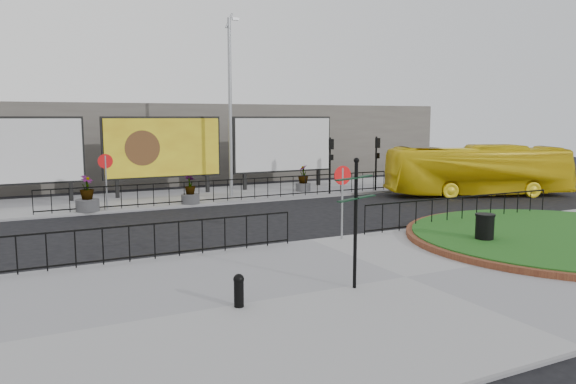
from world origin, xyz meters
TOP-DOWN VIEW (x-y plane):
  - ground at (0.00, 0.00)m, footprint 90.00×90.00m
  - pavement_near at (0.00, -5.00)m, footprint 30.00×10.00m
  - pavement_far at (0.00, 12.00)m, footprint 44.00×6.00m
  - brick_edge at (7.50, -4.00)m, footprint 10.40×10.40m
  - grass_lawn at (7.50, -4.00)m, footprint 10.00×10.00m
  - railing_near_left at (-6.00, -0.30)m, footprint 10.00×0.10m
  - railing_near_right at (6.50, -0.30)m, footprint 9.00×0.10m
  - railing_far at (1.00, 9.30)m, footprint 18.00×0.10m
  - speed_sign_far at (-5.00, 9.40)m, footprint 0.64×0.07m
  - speed_sign_near at (1.00, -0.40)m, footprint 0.64×0.07m
  - billboard_left at (-8.50, 12.97)m, footprint 6.20×0.31m
  - billboard_mid at (-1.50, 12.97)m, footprint 6.20×0.31m
  - billboard_right at (5.50, 12.97)m, footprint 6.20×0.31m
  - lamp_post at (1.51, 11.00)m, footprint 0.74×0.18m
  - signal_pole_a at (6.50, 9.34)m, footprint 0.22×0.26m
  - signal_pole_b at (9.50, 9.34)m, footprint 0.22×0.26m
  - building_backdrop at (0.00, 22.00)m, footprint 40.00×10.00m
  - fingerpost_sign at (-1.69, -5.16)m, footprint 1.42×0.78m
  - bollard at (-4.67, -5.16)m, footprint 0.24×0.24m
  - litter_bin at (4.50, -3.32)m, footprint 0.62×0.62m
  - bus at (13.59, 5.85)m, footprint 9.88×5.74m
  - planter_a at (-5.83, 9.40)m, footprint 1.00×1.00m
  - planter_b at (-1.20, 9.40)m, footprint 0.87×0.87m
  - planter_c at (5.76, 11.00)m, footprint 0.84×0.84m

SIDE VIEW (x-z plane):
  - ground at x=0.00m, z-range 0.00..0.00m
  - pavement_near at x=0.00m, z-range 0.00..0.12m
  - pavement_far at x=0.00m, z-range 0.00..0.12m
  - brick_edge at x=7.50m, z-range 0.12..0.30m
  - grass_lawn at x=7.50m, z-range 0.12..0.34m
  - bollard at x=-4.67m, z-range 0.15..0.88m
  - planter_b at x=-1.20m, z-range -0.06..1.31m
  - litter_bin at x=4.50m, z-range 0.12..1.15m
  - railing_near_left at x=-6.00m, z-range 0.12..1.22m
  - railing_near_right at x=6.50m, z-range 0.12..1.22m
  - railing_far at x=1.00m, z-range 0.12..1.22m
  - planter_a at x=-5.83m, z-range -0.08..1.48m
  - planter_c at x=5.76m, z-range -0.01..1.45m
  - bus at x=13.59m, z-range 0.00..2.71m
  - speed_sign_far at x=-5.00m, z-range 0.68..3.15m
  - speed_sign_near at x=1.00m, z-range 0.68..3.15m
  - fingerpost_sign at x=-1.69m, z-range 0.44..3.58m
  - signal_pole_a at x=6.50m, z-range 0.60..3.60m
  - signal_pole_b at x=9.50m, z-range 0.60..3.60m
  - building_backdrop at x=0.00m, z-range 0.00..5.00m
  - billboard_left at x=-8.50m, z-range 0.55..4.65m
  - billboard_mid at x=-1.50m, z-range 0.55..4.65m
  - billboard_right at x=5.50m, z-range 0.55..4.65m
  - lamp_post at x=1.51m, z-range 0.21..9.44m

